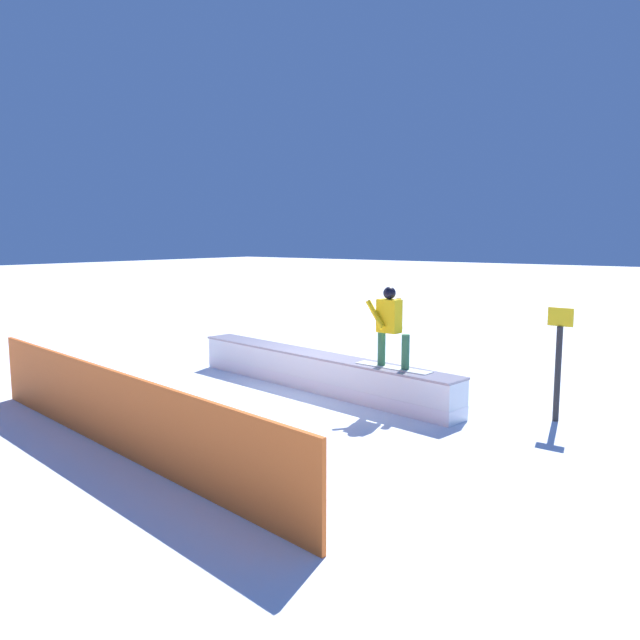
{
  "coord_description": "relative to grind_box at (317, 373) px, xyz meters",
  "views": [
    {
      "loc": [
        -7.37,
        9.5,
        3.01
      ],
      "look_at": [
        -0.95,
        1.13,
        1.59
      ],
      "focal_mm": 34.78,
      "sensor_mm": 36.0,
      "label": 1
    }
  ],
  "objects": [
    {
      "name": "snowboarder",
      "position": [
        -1.82,
        0.25,
        1.17
      ],
      "size": [
        1.51,
        0.42,
        1.43
      ],
      "color": "silver",
      "rests_on": "grind_box"
    },
    {
      "name": "safety_fence",
      "position": [
        0.0,
        4.57,
        0.26
      ],
      "size": [
        8.12,
        1.14,
        1.17
      ],
      "primitive_type": "cube",
      "rotation": [
        0.0,
        0.0,
        -0.13
      ],
      "color": "orange",
      "rests_on": "ground_plane"
    },
    {
      "name": "grind_box",
      "position": [
        0.0,
        0.0,
        0.0
      ],
      "size": [
        6.58,
        1.49,
        0.72
      ],
      "color": "white",
      "rests_on": "ground_plane"
    },
    {
      "name": "trail_marker",
      "position": [
        -4.43,
        -0.71,
        0.68
      ],
      "size": [
        0.4,
        0.1,
        1.88
      ],
      "color": "#262628",
      "rests_on": "ground_plane"
    },
    {
      "name": "ground_plane",
      "position": [
        0.0,
        0.0,
        -0.33
      ],
      "size": [
        120.0,
        120.0,
        0.0
      ],
      "primitive_type": "plane",
      "color": "white"
    }
  ]
}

